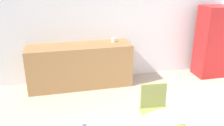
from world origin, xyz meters
TOP-DOWN VIEW (x-y plane):
  - wall_back at (0.00, 3.00)m, footprint 6.00×0.10m
  - counter_block at (-0.43, 2.65)m, footprint 2.14×0.60m
  - locker_cabinet at (2.55, 2.55)m, footprint 0.60×0.50m
  - chair_olive at (0.43, 0.68)m, footprint 0.45×0.45m
  - mug_white at (0.31, 2.73)m, footprint 0.13×0.08m

SIDE VIEW (x-z plane):
  - counter_block at x=-0.43m, z-range 0.00..0.90m
  - chair_olive at x=0.43m, z-range 0.11..0.94m
  - locker_cabinet at x=2.55m, z-range 0.00..1.61m
  - mug_white at x=0.31m, z-range 0.90..1.00m
  - wall_back at x=0.00m, z-range 0.00..2.60m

